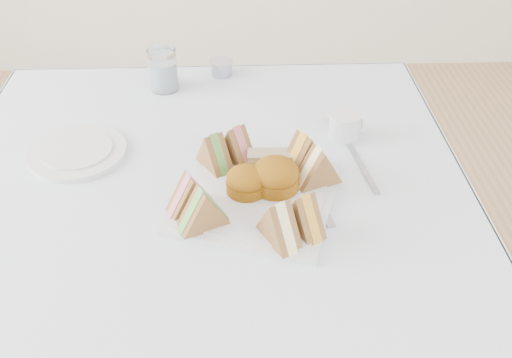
{
  "coord_description": "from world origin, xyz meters",
  "views": [
    {
      "loc": [
        0.07,
        -0.86,
        1.42
      ],
      "look_at": [
        0.1,
        -0.04,
        0.8
      ],
      "focal_mm": 40.0,
      "sensor_mm": 36.0,
      "label": 1
    }
  ],
  "objects_px": {
    "water_glass": "(163,70)",
    "creamer_jug": "(344,126)",
    "serving_plate": "(256,198)",
    "table": "(214,314)"
  },
  "relations": [
    {
      "from": "serving_plate",
      "to": "table",
      "type": "bearing_deg",
      "value": 172.35
    },
    {
      "from": "serving_plate",
      "to": "water_glass",
      "type": "xyz_separation_m",
      "value": [
        -0.21,
        0.44,
        0.04
      ]
    },
    {
      "from": "table",
      "to": "water_glass",
      "type": "height_order",
      "value": "water_glass"
    },
    {
      "from": "serving_plate",
      "to": "water_glass",
      "type": "relative_size",
      "value": 2.73
    },
    {
      "from": "table",
      "to": "creamer_jug",
      "type": "xyz_separation_m",
      "value": [
        0.29,
        0.16,
        0.4
      ]
    },
    {
      "from": "table",
      "to": "water_glass",
      "type": "distance_m",
      "value": 0.59
    },
    {
      "from": "serving_plate",
      "to": "creamer_jug",
      "type": "bearing_deg",
      "value": 63.53
    },
    {
      "from": "serving_plate",
      "to": "water_glass",
      "type": "distance_m",
      "value": 0.48
    },
    {
      "from": "water_glass",
      "to": "creamer_jug",
      "type": "distance_m",
      "value": 0.46
    },
    {
      "from": "table",
      "to": "creamer_jug",
      "type": "height_order",
      "value": "creamer_jug"
    }
  ]
}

